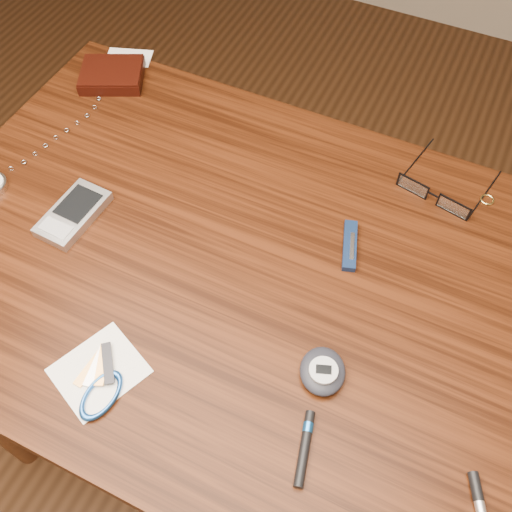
# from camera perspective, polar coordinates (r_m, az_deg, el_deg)

# --- Properties ---
(ground) EXTENTS (3.80, 3.80, 0.00)m
(ground) POSITION_cam_1_polar(r_m,az_deg,el_deg) (1.53, -1.22, -16.31)
(ground) COLOR #472814
(ground) RESTS_ON ground
(desk) EXTENTS (1.00, 0.70, 0.75)m
(desk) POSITION_cam_1_polar(r_m,az_deg,el_deg) (0.93, -1.92, -4.11)
(desk) COLOR #331508
(desk) RESTS_ON ground
(wallet_and_card) EXTENTS (0.14, 0.17, 0.02)m
(wallet_and_card) POSITION_cam_1_polar(r_m,az_deg,el_deg) (1.15, -14.17, 17.20)
(wallet_and_card) COLOR black
(wallet_and_card) RESTS_ON desk
(eyeglasses) EXTENTS (0.15, 0.15, 0.03)m
(eyeglasses) POSITION_cam_1_polar(r_m,az_deg,el_deg) (0.95, 17.45, 5.93)
(eyeglasses) COLOR black
(eyeglasses) RESTS_ON desk
(gold_ring) EXTENTS (0.03, 0.03, 0.00)m
(gold_ring) POSITION_cam_1_polar(r_m,az_deg,el_deg) (0.98, 22.11, 5.25)
(gold_ring) COLOR #E6CC6E
(gold_ring) RESTS_ON desk
(pda_phone) EXTENTS (0.07, 0.12, 0.02)m
(pda_phone) POSITION_cam_1_polar(r_m,az_deg,el_deg) (0.93, -17.81, 4.06)
(pda_phone) COLOR #BBBBBF
(pda_phone) RESTS_ON desk
(pedometer) EXTENTS (0.08, 0.08, 0.03)m
(pedometer) POSITION_cam_1_polar(r_m,az_deg,el_deg) (0.75, 6.68, -11.36)
(pedometer) COLOR black
(pedometer) RESTS_ON desk
(notepad_keys) EXTENTS (0.13, 0.14, 0.01)m
(notepad_keys) POSITION_cam_1_polar(r_m,az_deg,el_deg) (0.78, -15.32, -12.10)
(notepad_keys) COLOR white
(notepad_keys) RESTS_ON desk
(pocket_knife) EXTENTS (0.05, 0.09, 0.01)m
(pocket_knife) POSITION_cam_1_polar(r_m,az_deg,el_deg) (0.87, 9.36, 1.05)
(pocket_knife) COLOR #0D1D3B
(pocket_knife) RESTS_ON desk
(black_blue_pen) EXTENTS (0.03, 0.09, 0.01)m
(black_blue_pen) POSITION_cam_1_polar(r_m,az_deg,el_deg) (0.73, 4.92, -18.38)
(black_blue_pen) COLOR black
(black_blue_pen) RESTS_ON desk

